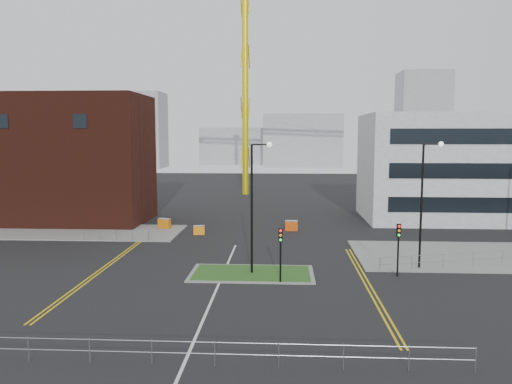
% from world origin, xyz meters
% --- Properties ---
extents(ground, '(200.00, 200.00, 0.00)m').
position_xyz_m(ground, '(0.00, 0.00, 0.00)').
color(ground, black).
rests_on(ground, ground).
extents(pavement_left, '(28.00, 8.00, 0.12)m').
position_xyz_m(pavement_left, '(-20.00, 22.00, 0.06)').
color(pavement_left, slate).
rests_on(pavement_left, ground).
extents(pavement_right, '(24.00, 10.00, 0.12)m').
position_xyz_m(pavement_right, '(22.00, 14.00, 0.06)').
color(pavement_right, slate).
rests_on(pavement_right, ground).
extents(island_kerb, '(8.60, 4.60, 0.08)m').
position_xyz_m(island_kerb, '(2.00, 8.00, 0.04)').
color(island_kerb, slate).
rests_on(island_kerb, ground).
extents(grass_island, '(8.00, 4.00, 0.12)m').
position_xyz_m(grass_island, '(2.00, 8.00, 0.06)').
color(grass_island, '#234517').
rests_on(grass_island, ground).
extents(brick_building, '(24.20, 10.07, 14.24)m').
position_xyz_m(brick_building, '(-22.97, 28.00, 6.85)').
color(brick_building, '#401810').
rests_on(brick_building, ground).
extents(office_block, '(25.00, 12.20, 12.00)m').
position_xyz_m(office_block, '(26.01, 31.97, 6.00)').
color(office_block, '#A5A8AA').
rests_on(office_block, ground).
extents(tower_crane, '(52.83, 6.37, 39.39)m').
position_xyz_m(tower_crane, '(3.67, 54.42, 27.13)').
color(tower_crane, yellow).
rests_on(tower_crane, ground).
extents(streetlamp_island, '(1.46, 0.36, 9.18)m').
position_xyz_m(streetlamp_island, '(2.22, 8.00, 5.41)').
color(streetlamp_island, black).
rests_on(streetlamp_island, ground).
extents(streetlamp_right_near, '(1.46, 0.36, 9.18)m').
position_xyz_m(streetlamp_right_near, '(14.22, 10.00, 5.41)').
color(streetlamp_right_near, black).
rests_on(streetlamp_right_near, ground).
extents(traffic_light_island, '(0.28, 0.33, 3.65)m').
position_xyz_m(traffic_light_island, '(4.00, 5.98, 2.57)').
color(traffic_light_island, black).
rests_on(traffic_light_island, ground).
extents(traffic_light_right, '(0.28, 0.33, 3.65)m').
position_xyz_m(traffic_light_right, '(12.00, 7.98, 2.57)').
color(traffic_light_right, black).
rests_on(traffic_light_right, ground).
extents(railing_front, '(24.05, 0.05, 1.10)m').
position_xyz_m(railing_front, '(0.00, -6.00, 0.78)').
color(railing_front, gray).
rests_on(railing_front, ground).
extents(railing_left, '(6.05, 0.05, 1.10)m').
position_xyz_m(railing_left, '(-11.00, 18.00, 0.74)').
color(railing_left, gray).
rests_on(railing_left, ground).
extents(railing_right, '(19.05, 5.05, 1.10)m').
position_xyz_m(railing_right, '(20.50, 11.50, 0.78)').
color(railing_right, gray).
rests_on(railing_right, ground).
extents(centre_line, '(0.15, 30.00, 0.01)m').
position_xyz_m(centre_line, '(0.00, 2.00, 0.01)').
color(centre_line, silver).
rests_on(centre_line, ground).
extents(yellow_left_a, '(0.12, 24.00, 0.01)m').
position_xyz_m(yellow_left_a, '(-9.00, 10.00, 0.01)').
color(yellow_left_a, gold).
rests_on(yellow_left_a, ground).
extents(yellow_left_b, '(0.12, 24.00, 0.01)m').
position_xyz_m(yellow_left_b, '(-8.70, 10.00, 0.01)').
color(yellow_left_b, gold).
rests_on(yellow_left_b, ground).
extents(yellow_right_a, '(0.12, 20.00, 0.01)m').
position_xyz_m(yellow_right_a, '(9.50, 6.00, 0.01)').
color(yellow_right_a, gold).
rests_on(yellow_right_a, ground).
extents(yellow_right_b, '(0.12, 20.00, 0.01)m').
position_xyz_m(yellow_right_b, '(9.80, 6.00, 0.01)').
color(yellow_right_b, gold).
rests_on(yellow_right_b, ground).
extents(skyline_a, '(18.00, 12.00, 22.00)m').
position_xyz_m(skyline_a, '(-40.00, 120.00, 11.00)').
color(skyline_a, gray).
rests_on(skyline_a, ground).
extents(skyline_b, '(24.00, 12.00, 16.00)m').
position_xyz_m(skyline_b, '(10.00, 130.00, 8.00)').
color(skyline_b, gray).
rests_on(skyline_b, ground).
extents(skyline_c, '(14.00, 12.00, 28.00)m').
position_xyz_m(skyline_c, '(45.00, 125.00, 14.00)').
color(skyline_c, gray).
rests_on(skyline_c, ground).
extents(skyline_d, '(30.00, 12.00, 12.00)m').
position_xyz_m(skyline_d, '(-8.00, 140.00, 6.00)').
color(skyline_d, gray).
rests_on(skyline_d, ground).
extents(barrier_left, '(1.42, 0.94, 1.14)m').
position_xyz_m(barrier_left, '(-8.00, 24.00, 0.62)').
color(barrier_left, '#CB650B').
rests_on(barrier_left, ground).
extents(barrier_mid, '(1.11, 0.50, 0.90)m').
position_xyz_m(barrier_mid, '(-4.00, 21.55, 0.49)').
color(barrier_mid, orange).
rests_on(barrier_mid, ground).
extents(barrier_right, '(1.26, 0.45, 1.05)m').
position_xyz_m(barrier_right, '(4.99, 24.00, 0.57)').
color(barrier_right, '#CE480B').
rests_on(barrier_right, ground).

